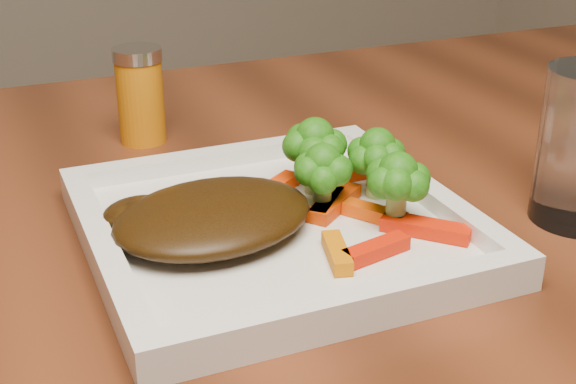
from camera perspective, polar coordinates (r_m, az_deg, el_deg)
name	(u,v)px	position (r m, az deg, el deg)	size (l,w,h in m)	color
plate	(276,232)	(0.59, -0.89, -2.88)	(0.27, 0.27, 0.01)	white
steak	(213,216)	(0.57, -5.34, -1.73)	(0.15, 0.11, 0.03)	#362008
broccoli_0	(315,151)	(0.63, 1.91, 2.96)	(0.06, 0.06, 0.07)	#2B6410
broccoli_1	(377,158)	(0.63, 6.33, 2.41)	(0.05, 0.05, 0.06)	#137214
broccoli_2	(397,189)	(0.58, 7.76, 0.23)	(0.05, 0.05, 0.06)	#146611
broccoli_3	(323,174)	(0.60, 2.47, 1.29)	(0.05, 0.05, 0.06)	#1F6C12
carrot_0	(376,250)	(0.55, 6.29, -4.09)	(0.05, 0.01, 0.01)	red
carrot_1	(426,228)	(0.58, 9.78, -2.54)	(0.06, 0.02, 0.01)	red
carrot_2	(337,253)	(0.54, 3.50, -4.33)	(0.05, 0.01, 0.01)	#CF6A03
carrot_3	(366,170)	(0.67, 5.54, 1.57)	(0.06, 0.01, 0.01)	red
carrot_4	(276,188)	(0.64, -0.89, 0.30)	(0.05, 0.01, 0.01)	#FE3804
carrot_5	(374,213)	(0.60, 6.17, -1.52)	(0.05, 0.01, 0.01)	#E44603
carrot_6	(327,204)	(0.61, 2.79, -0.87)	(0.05, 0.01, 0.01)	#E75B03
spice_shaker	(140,96)	(0.78, -10.46, 6.76)	(0.04, 0.04, 0.09)	#C66E0B
carrot_7	(335,203)	(0.61, 3.33, -0.77)	(0.06, 0.02, 0.01)	#C83303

